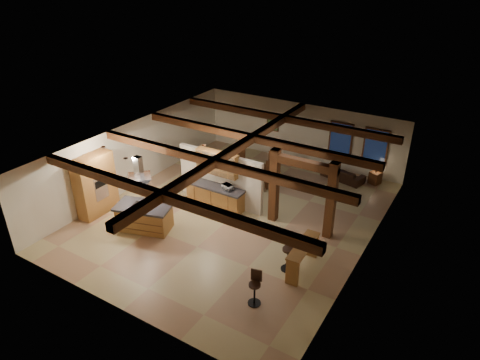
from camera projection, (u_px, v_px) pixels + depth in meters
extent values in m
plane|color=tan|center=(235.00, 215.00, 16.66)|extent=(12.00, 12.00, 0.00)
plane|color=beige|center=(301.00, 133.00, 20.55)|extent=(10.00, 0.00, 10.00)
plane|color=beige|center=(116.00, 270.00, 11.44)|extent=(10.00, 0.00, 10.00)
plane|color=beige|center=(136.00, 154.00, 18.31)|extent=(0.00, 12.00, 12.00)
plane|color=beige|center=(367.00, 219.00, 13.68)|extent=(0.00, 12.00, 12.00)
plane|color=#3A2612|center=(235.00, 146.00, 15.33)|extent=(12.00, 12.00, 0.00)
cube|color=#411D10|center=(161.00, 196.00, 12.36)|extent=(10.00, 0.25, 0.28)
cube|color=#411D10|center=(214.00, 162.00, 14.41)|extent=(10.00, 0.25, 0.28)
cube|color=#411D10|center=(253.00, 138.00, 16.38)|extent=(10.00, 0.25, 0.28)
cube|color=#411D10|center=(284.00, 118.00, 18.43)|extent=(10.00, 0.25, 0.28)
cube|color=#411D10|center=(235.00, 149.00, 15.40)|extent=(0.28, 12.00, 0.28)
cube|color=#411D10|center=(274.00, 185.00, 15.73)|extent=(0.30, 0.30, 2.90)
cube|color=#411D10|center=(331.00, 201.00, 14.71)|extent=(0.30, 0.30, 2.90)
cube|color=#411D10|center=(304.00, 164.00, 14.69)|extent=(2.50, 0.28, 0.28)
cube|color=beige|center=(220.00, 178.00, 17.00)|extent=(3.80, 0.18, 2.20)
cube|color=#9D6432|center=(95.00, 185.00, 16.30)|extent=(0.64, 1.60, 2.40)
cube|color=silver|center=(101.00, 188.00, 16.18)|extent=(0.06, 0.62, 0.95)
cube|color=black|center=(101.00, 184.00, 16.07)|extent=(0.01, 0.50, 0.28)
cube|color=#9D6432|center=(215.00, 197.00, 17.01)|extent=(2.40, 0.60, 0.86)
cube|color=black|center=(215.00, 187.00, 16.80)|extent=(2.50, 0.66, 0.08)
cube|color=#9D6432|center=(217.00, 163.00, 16.52)|extent=(1.80, 0.34, 0.95)
cube|color=silver|center=(215.00, 165.00, 16.38)|extent=(1.74, 0.02, 0.90)
pyramid|color=silver|center=(141.00, 187.00, 15.01)|extent=(1.10, 1.10, 0.45)
cube|color=silver|center=(138.00, 167.00, 14.64)|extent=(0.26, 0.22, 0.73)
cube|color=#411D10|center=(341.00, 140.00, 19.56)|extent=(1.10, 0.05, 1.70)
cube|color=black|center=(340.00, 140.00, 19.53)|extent=(0.95, 0.02, 1.55)
cube|color=#411D10|center=(375.00, 147.00, 18.82)|extent=(1.10, 0.05, 1.70)
cube|color=black|center=(375.00, 147.00, 18.79)|extent=(0.95, 0.02, 1.55)
cube|color=#411D10|center=(273.00, 123.00, 21.09)|extent=(0.65, 0.04, 0.85)
cube|color=#235330|center=(273.00, 123.00, 21.07)|extent=(0.55, 0.01, 0.75)
cylinder|color=silver|center=(126.00, 158.00, 14.43)|extent=(0.16, 0.16, 0.03)
cylinder|color=silver|center=(204.00, 146.00, 15.43)|extent=(0.16, 0.16, 0.03)
cylinder|color=silver|center=(103.00, 147.00, 15.30)|extent=(0.16, 0.16, 0.03)
cube|color=#9D6432|center=(145.00, 218.00, 15.59)|extent=(2.07, 1.45, 0.90)
cube|color=black|center=(143.00, 207.00, 15.37)|extent=(2.22, 1.61, 0.08)
cube|color=black|center=(143.00, 205.00, 15.35)|extent=(0.90, 0.73, 0.02)
imported|color=#3E200F|center=(255.00, 174.00, 19.05)|extent=(1.93, 1.12, 0.67)
imported|color=black|center=(343.00, 174.00, 19.22)|extent=(2.03, 1.16, 0.56)
imported|color=silver|center=(227.00, 187.00, 16.45)|extent=(0.46, 0.36, 0.23)
cube|color=#9D6432|center=(304.00, 246.00, 13.28)|extent=(0.51, 1.83, 0.05)
cube|color=#9D6432|center=(292.00, 273.00, 12.87)|extent=(0.41, 0.10, 0.91)
cube|color=#9D6432|center=(312.00, 245.00, 14.13)|extent=(0.41, 0.10, 0.91)
cube|color=#411D10|center=(375.00, 178.00, 18.88)|extent=(0.56, 0.56, 0.54)
cylinder|color=black|center=(376.00, 171.00, 18.72)|extent=(0.06, 0.06, 0.16)
cone|color=#F4CD92|center=(377.00, 167.00, 18.65)|extent=(0.27, 0.27, 0.18)
cylinder|color=black|center=(255.00, 285.00, 12.03)|extent=(0.34, 0.34, 0.07)
cube|color=black|center=(256.00, 275.00, 12.06)|extent=(0.33, 0.11, 0.38)
cylinder|color=black|center=(254.00, 294.00, 12.18)|extent=(0.06, 0.06, 0.67)
cylinder|color=black|center=(254.00, 303.00, 12.33)|extent=(0.38, 0.38, 0.03)
cylinder|color=black|center=(289.00, 249.00, 13.36)|extent=(0.39, 0.39, 0.08)
cube|color=black|center=(293.00, 241.00, 13.35)|extent=(0.36, 0.15, 0.43)
cylinder|color=black|center=(288.00, 259.00, 13.53)|extent=(0.06, 0.06, 0.76)
cylinder|color=black|center=(287.00, 269.00, 13.70)|extent=(0.43, 0.43, 0.03)
cylinder|color=black|center=(292.00, 249.00, 13.52)|extent=(0.35, 0.35, 0.07)
cube|color=black|center=(295.00, 240.00, 13.53)|extent=(0.33, 0.09, 0.39)
cylinder|color=black|center=(291.00, 258.00, 13.68)|extent=(0.06, 0.06, 0.68)
cylinder|color=black|center=(291.00, 266.00, 13.83)|extent=(0.39, 0.39, 0.03)
cube|color=#411D10|center=(235.00, 178.00, 18.44)|extent=(0.58, 0.58, 0.06)
cube|color=#411D10|center=(236.00, 167.00, 18.45)|extent=(0.44, 0.21, 0.80)
cylinder|color=#411D10|center=(230.00, 184.00, 18.42)|extent=(0.05, 0.05, 0.45)
cylinder|color=#411D10|center=(239.00, 185.00, 18.37)|extent=(0.05, 0.05, 0.45)
cylinder|color=#411D10|center=(232.00, 181.00, 18.74)|extent=(0.05, 0.05, 0.45)
cylinder|color=#411D10|center=(240.00, 181.00, 18.69)|extent=(0.05, 0.05, 0.45)
cube|color=#411D10|center=(241.00, 163.00, 19.75)|extent=(0.58, 0.58, 0.06)
cube|color=#411D10|center=(240.00, 157.00, 19.37)|extent=(0.44, 0.21, 0.80)
cylinder|color=#411D10|center=(246.00, 167.00, 20.00)|extent=(0.05, 0.05, 0.45)
cylinder|color=#411D10|center=(238.00, 166.00, 20.06)|extent=(0.05, 0.05, 0.45)
cylinder|color=#411D10|center=(244.00, 170.00, 19.68)|extent=(0.05, 0.05, 0.45)
cylinder|color=#411D10|center=(237.00, 169.00, 19.74)|extent=(0.05, 0.05, 0.45)
cube|color=#411D10|center=(270.00, 180.00, 18.21)|extent=(0.58, 0.58, 0.06)
cube|color=#411D10|center=(271.00, 170.00, 18.22)|extent=(0.44, 0.21, 0.80)
cylinder|color=#411D10|center=(265.00, 187.00, 18.19)|extent=(0.05, 0.05, 0.45)
cylinder|color=#411D10|center=(274.00, 188.00, 18.14)|extent=(0.05, 0.05, 0.45)
cylinder|color=#411D10|center=(266.00, 183.00, 18.51)|extent=(0.05, 0.05, 0.45)
cylinder|color=#411D10|center=(274.00, 184.00, 18.46)|extent=(0.05, 0.05, 0.45)
cube|color=#411D10|center=(274.00, 165.00, 19.52)|extent=(0.58, 0.58, 0.06)
cube|color=#411D10|center=(273.00, 160.00, 19.14)|extent=(0.44, 0.21, 0.80)
cylinder|color=#411D10|center=(278.00, 169.00, 19.77)|extent=(0.05, 0.05, 0.45)
cylinder|color=#411D10|center=(270.00, 169.00, 19.83)|extent=(0.05, 0.05, 0.45)
cylinder|color=#411D10|center=(277.00, 173.00, 19.45)|extent=(0.05, 0.05, 0.45)
cylinder|color=#411D10|center=(269.00, 172.00, 19.51)|extent=(0.05, 0.05, 0.45)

